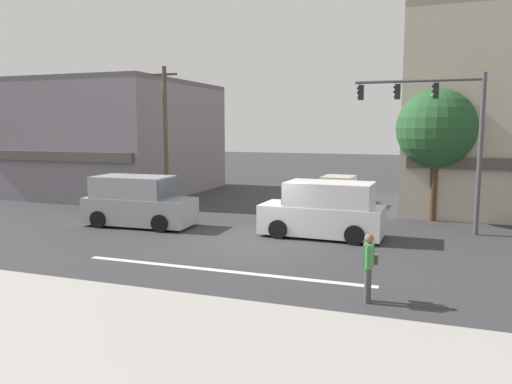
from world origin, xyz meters
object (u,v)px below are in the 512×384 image
object	(u,v)px
van_parked_curbside	(324,211)
pedestrian_foreground_with_bag	(369,263)
traffic_light_mast	(445,123)
sedan_crossing_rightbound	(338,192)
van_crossing_center	(138,202)
utility_pole_near_left	(166,136)
street_tree	(436,128)

from	to	relation	value
van_parked_curbside	pedestrian_foreground_with_bag	bearing A→B (deg)	-69.54
traffic_light_mast	sedan_crossing_rightbound	distance (m)	8.23
van_crossing_center	pedestrian_foreground_with_bag	xyz separation A→B (m)	(10.33, -6.12, -0.05)
utility_pole_near_left	pedestrian_foreground_with_bag	size ratio (longest dim) A/B	4.27
street_tree	utility_pole_near_left	world-z (taller)	utility_pole_near_left
traffic_light_mast	sedan_crossing_rightbound	size ratio (longest dim) A/B	1.48
utility_pole_near_left	van_crossing_center	distance (m)	5.15
traffic_light_mast	van_crossing_center	distance (m)	12.81
pedestrian_foreground_with_bag	sedan_crossing_rightbound	bearing A→B (deg)	103.02
pedestrian_foreground_with_bag	utility_pole_near_left	bearing A→B (deg)	137.60
traffic_light_mast	pedestrian_foreground_with_bag	world-z (taller)	traffic_light_mast
van_crossing_center	street_tree	bearing A→B (deg)	24.80
sedan_crossing_rightbound	street_tree	bearing A→B (deg)	-31.33
sedan_crossing_rightbound	pedestrian_foreground_with_bag	xyz separation A→B (m)	(3.34, -14.43, 0.24)
street_tree	van_parked_curbside	bearing A→B (deg)	-128.40
street_tree	pedestrian_foreground_with_bag	bearing A→B (deg)	-96.96
traffic_light_mast	van_parked_curbside	distance (m)	5.83
utility_pole_near_left	traffic_light_mast	size ratio (longest dim) A/B	1.15
utility_pole_near_left	street_tree	bearing A→B (deg)	5.22
utility_pole_near_left	van_parked_curbside	distance (m)	10.01
traffic_light_mast	sedan_crossing_rightbound	xyz separation A→B (m)	(-5.05, 5.42, -3.59)
street_tree	van_crossing_center	world-z (taller)	street_tree
van_crossing_center	traffic_light_mast	bearing A→B (deg)	13.52
sedan_crossing_rightbound	van_parked_curbside	bearing A→B (deg)	-83.70
street_tree	traffic_light_mast	bearing A→B (deg)	-83.24
pedestrian_foreground_with_bag	van_parked_curbside	bearing A→B (deg)	110.46
utility_pole_near_left	sedan_crossing_rightbound	world-z (taller)	utility_pole_near_left
sedan_crossing_rightbound	van_crossing_center	xyz separation A→B (m)	(-6.99, -8.31, 0.29)
utility_pole_near_left	sedan_crossing_rightbound	bearing A→B (deg)	26.82
sedan_crossing_rightbound	van_crossing_center	world-z (taller)	van_crossing_center
street_tree	van_crossing_center	bearing A→B (deg)	-155.20
utility_pole_near_left	van_parked_curbside	bearing A→B (deg)	-22.81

